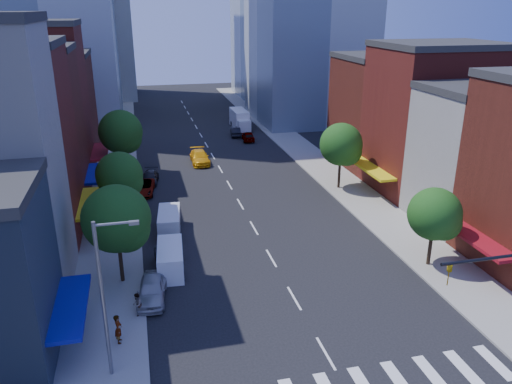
# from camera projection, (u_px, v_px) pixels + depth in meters

# --- Properties ---
(ground) EXTENTS (220.00, 220.00, 0.00)m
(ground) POSITION_uv_depth(u_px,v_px,m) (326.00, 353.00, 28.90)
(ground) COLOR black
(ground) RESTS_ON ground
(sidewalk_left) EXTENTS (5.00, 120.00, 0.15)m
(sidewalk_left) POSITION_uv_depth(u_px,v_px,m) (117.00, 166.00, 62.57)
(sidewalk_left) COLOR gray
(sidewalk_left) RESTS_ON ground
(sidewalk_right) EXTENTS (5.00, 120.00, 0.15)m
(sidewalk_right) POSITION_uv_depth(u_px,v_px,m) (306.00, 153.00, 68.07)
(sidewalk_right) COLOR gray
(sidewalk_right) RESTS_ON ground
(bldg_left_3) EXTENTS (12.00, 8.00, 15.00)m
(bldg_left_3) POSITION_uv_depth(u_px,v_px,m) (16.00, 132.00, 48.08)
(bldg_left_3) COLOR #592016
(bldg_left_3) RESTS_ON ground
(bldg_left_4) EXTENTS (12.00, 9.00, 17.00)m
(bldg_left_4) POSITION_uv_depth(u_px,v_px,m) (30.00, 106.00, 55.48)
(bldg_left_4) COLOR maroon
(bldg_left_4) RESTS_ON ground
(bldg_left_5) EXTENTS (12.00, 10.00, 13.00)m
(bldg_left_5) POSITION_uv_depth(u_px,v_px,m) (46.00, 108.00, 64.83)
(bldg_left_5) COLOR #592016
(bldg_left_5) RESTS_ON ground
(bldg_right_1) EXTENTS (12.00, 8.00, 12.00)m
(bldg_right_1) POSITION_uv_depth(u_px,v_px,m) (487.00, 158.00, 45.11)
(bldg_right_1) COLOR beige
(bldg_right_1) RESTS_ON ground
(bldg_right_2) EXTENTS (12.00, 10.00, 15.00)m
(bldg_right_2) POSITION_uv_depth(u_px,v_px,m) (433.00, 121.00, 52.78)
(bldg_right_2) COLOR maroon
(bldg_right_2) RESTS_ON ground
(bldg_right_3) EXTENTS (12.00, 10.00, 13.00)m
(bldg_right_3) POSITION_uv_depth(u_px,v_px,m) (388.00, 112.00, 62.24)
(bldg_right_3) COLOR #592016
(bldg_right_3) RESTS_ON ground
(streetlight) EXTENTS (2.25, 0.25, 9.00)m
(streetlight) POSITION_uv_depth(u_px,v_px,m) (106.00, 291.00, 25.37)
(streetlight) COLOR slate
(streetlight) RESTS_ON sidewalk_left
(tree_left_near) EXTENTS (4.80, 4.80, 7.30)m
(tree_left_near) POSITION_uv_depth(u_px,v_px,m) (119.00, 221.00, 34.66)
(tree_left_near) COLOR black
(tree_left_near) RESTS_ON sidewalk_left
(tree_left_mid) EXTENTS (4.20, 4.20, 6.65)m
(tree_left_mid) POSITION_uv_depth(u_px,v_px,m) (121.00, 177.00, 44.80)
(tree_left_mid) COLOR black
(tree_left_mid) RESTS_ON sidewalk_left
(tree_left_far) EXTENTS (5.00, 5.00, 7.75)m
(tree_left_far) POSITION_uv_depth(u_px,v_px,m) (122.00, 133.00, 57.32)
(tree_left_far) COLOR black
(tree_left_far) RESTS_ON sidewalk_left
(tree_right_near) EXTENTS (4.00, 4.00, 6.20)m
(tree_right_near) POSITION_uv_depth(u_px,v_px,m) (437.00, 216.00, 37.23)
(tree_right_near) COLOR black
(tree_right_near) RESTS_ON sidewalk_right
(tree_right_far) EXTENTS (4.60, 4.60, 7.20)m
(tree_right_far) POSITION_uv_depth(u_px,v_px,m) (343.00, 146.00, 53.39)
(tree_right_far) COLOR black
(tree_right_far) RESTS_ON sidewalk_right
(parked_car_front) EXTENTS (2.37, 4.73, 1.55)m
(parked_car_front) POSITION_uv_depth(u_px,v_px,m) (152.00, 290.00, 33.96)
(parked_car_front) COLOR #A1A0A5
(parked_car_front) RESTS_ON ground
(parked_car_second) EXTENTS (1.79, 4.04, 1.29)m
(parked_car_second) POSITION_uv_depth(u_px,v_px,m) (166.00, 260.00, 38.28)
(parked_car_second) COLOR black
(parked_car_second) RESTS_ON ground
(parked_car_third) EXTENTS (2.79, 5.09, 1.35)m
(parked_car_third) POSITION_uv_depth(u_px,v_px,m) (143.00, 188.00, 53.42)
(parked_car_third) COLOR #999999
(parked_car_third) RESTS_ON ground
(parked_car_rear) EXTENTS (2.39, 4.62, 1.28)m
(parked_car_rear) POSITION_uv_depth(u_px,v_px,m) (150.00, 178.00, 56.69)
(parked_car_rear) COLOR black
(parked_car_rear) RESTS_ON ground
(cargo_van_near) EXTENTS (2.20, 4.82, 2.00)m
(cargo_van_near) POSITION_uv_depth(u_px,v_px,m) (170.00, 260.00, 37.50)
(cargo_van_near) COLOR white
(cargo_van_near) RESTS_ON ground
(cargo_van_far) EXTENTS (2.33, 4.82, 1.98)m
(cargo_van_far) POSITION_uv_depth(u_px,v_px,m) (169.00, 223.00, 43.98)
(cargo_van_far) COLOR silver
(cargo_van_far) RESTS_ON ground
(taxi) EXTENTS (2.24, 5.43, 1.57)m
(taxi) POSITION_uv_depth(u_px,v_px,m) (200.00, 157.00, 63.86)
(taxi) COLOR #EAA20C
(taxi) RESTS_ON ground
(traffic_car_oncoming) EXTENTS (1.93, 4.27, 1.36)m
(traffic_car_oncoming) POSITION_uv_depth(u_px,v_px,m) (235.00, 132.00, 77.49)
(traffic_car_oncoming) COLOR black
(traffic_car_oncoming) RESTS_ON ground
(traffic_car_far) EXTENTS (2.05, 4.27, 1.41)m
(traffic_car_far) POSITION_uv_depth(u_px,v_px,m) (248.00, 136.00, 74.60)
(traffic_car_far) COLOR #999999
(traffic_car_far) RESTS_ON ground
(box_truck) EXTENTS (2.35, 7.32, 2.94)m
(box_truck) POSITION_uv_depth(u_px,v_px,m) (240.00, 120.00, 82.31)
(box_truck) COLOR white
(box_truck) RESTS_ON ground
(pedestrian_near) EXTENTS (0.47, 0.69, 1.84)m
(pedestrian_near) POSITION_uv_depth(u_px,v_px,m) (118.00, 329.00, 29.34)
(pedestrian_near) COLOR #999999
(pedestrian_near) RESTS_ON sidewalk_left
(pedestrian_far) EXTENTS (0.70, 0.83, 1.55)m
(pedestrian_far) POSITION_uv_depth(u_px,v_px,m) (137.00, 304.00, 32.01)
(pedestrian_far) COLOR #999999
(pedestrian_far) RESTS_ON sidewalk_left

